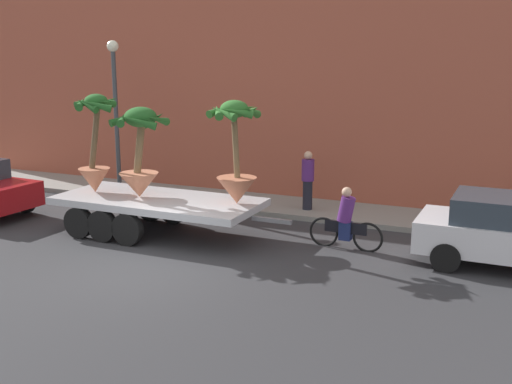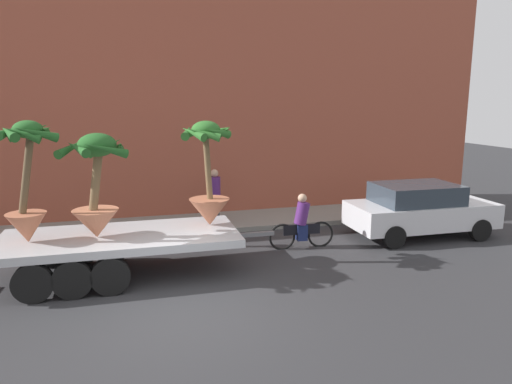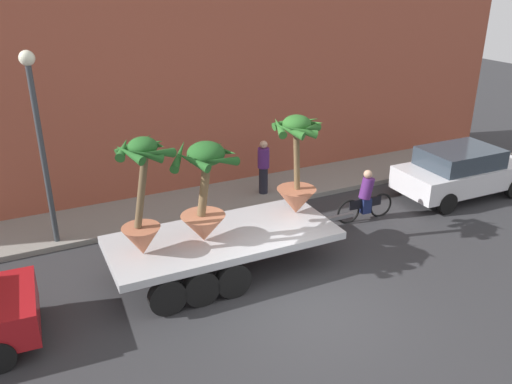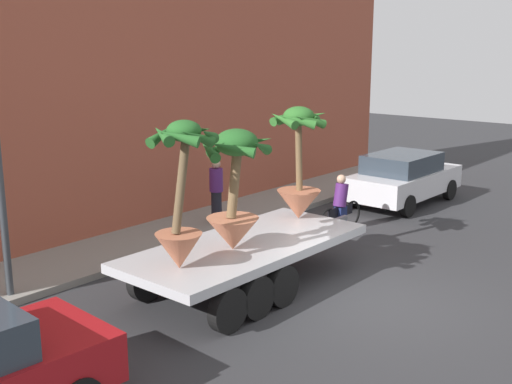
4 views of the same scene
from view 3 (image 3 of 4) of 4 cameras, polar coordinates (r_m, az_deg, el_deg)
The scene contains 11 objects.
ground_plane at distance 11.54m, azimuth 6.27°, elevation -12.45°, with size 60.00×60.00×0.00m, color #2D2D30.
sidewalk at distance 16.29m, azimuth -5.08°, elevation -0.96°, with size 24.00×2.20×0.15m, color gray.
building_facade at distance 16.71m, azimuth -7.73°, elevation 13.59°, with size 24.00×1.20×7.98m, color #9E4C38.
flatbed_trailer at distance 12.34m, azimuth -4.66°, elevation -5.72°, with size 6.31×2.37×0.98m.
potted_palm_rear at distance 11.62m, azimuth -5.60°, elevation -0.33°, with size 1.55×1.56×2.31m.
potted_palm_middle at distance 12.92m, azimuth 4.39°, elevation 2.27°, with size 1.33×1.30×2.53m.
potted_palm_front at distance 11.21m, azimuth -12.18°, elevation -0.98°, with size 1.25×1.25×2.60m.
cyclist at distance 15.27m, azimuth 11.76°, elevation -0.63°, with size 1.84×0.36×1.54m.
parked_car at distance 17.72m, azimuth 21.28°, elevation 2.14°, with size 4.26×1.98×1.58m.
pedestrian_near_gate at distance 16.29m, azimuth 0.81°, elevation 2.81°, with size 0.36×0.36×1.71m.
street_lamp at distance 13.61m, azimuth -22.45°, elevation 6.64°, with size 0.36×0.36×4.83m.
Camera 3 is at (-5.19, -7.86, 6.67)m, focal length 37.08 mm.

